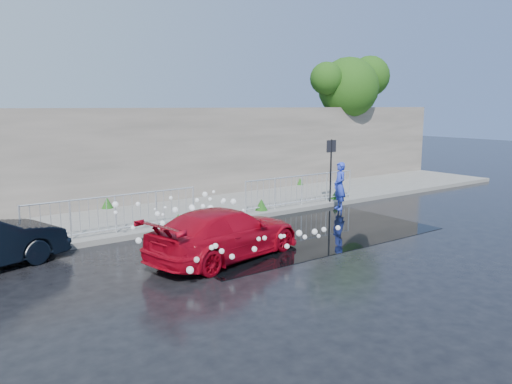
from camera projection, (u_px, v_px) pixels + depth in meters
ground at (299, 241)px, 13.91m from camera, size 90.00×90.00×0.00m
pavement at (208, 209)px, 17.88m from camera, size 30.00×4.00×0.15m
curb at (239, 219)px, 16.29m from camera, size 30.00×0.25×0.16m
retaining_wall at (178, 153)px, 19.32m from camera, size 30.00×0.60×3.50m
puddle at (290, 231)px, 15.00m from camera, size 8.00×5.00×0.01m
sign_post at (331, 160)px, 18.52m from camera, size 0.45×0.06×2.50m
tree at (351, 85)px, 24.62m from camera, size 4.80×2.97×6.23m
railing_left at (115, 213)px, 14.14m from camera, size 5.05×0.05×1.10m
railing_right at (302, 189)px, 18.19m from camera, size 5.05×0.05×1.10m
weeds at (211, 205)px, 17.37m from camera, size 12.17×3.93×0.40m
water_spray at (211, 220)px, 13.49m from camera, size 3.67×5.42×0.99m
red_car at (225, 233)px, 12.30m from camera, size 4.60×2.68×1.25m
person at (340, 186)px, 18.07m from camera, size 0.62×0.74×1.72m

